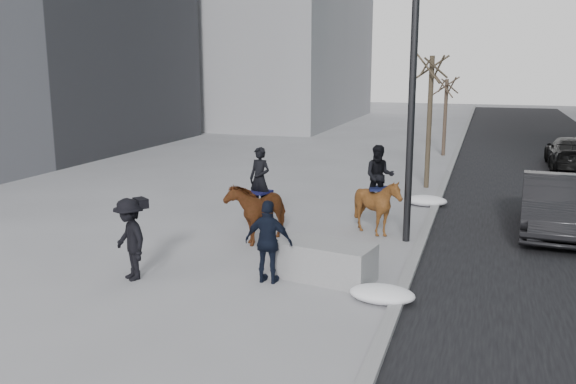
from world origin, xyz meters
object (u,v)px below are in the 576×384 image
(car_near, at_px, (554,205))
(mounted_right, at_px, (378,199))
(planter, at_px, (326,261))
(mounted_left, at_px, (258,206))

(car_near, relative_size, mounted_right, 1.96)
(planter, relative_size, mounted_left, 0.82)
(car_near, bearing_deg, planter, -129.10)
(car_near, height_order, mounted_left, mounted_left)
(planter, distance_m, car_near, 7.30)
(car_near, distance_m, mounted_right, 4.77)
(planter, relative_size, car_near, 0.42)
(mounted_right, bearing_deg, car_near, 20.15)
(car_near, distance_m, mounted_left, 7.94)
(planter, bearing_deg, mounted_left, 135.83)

